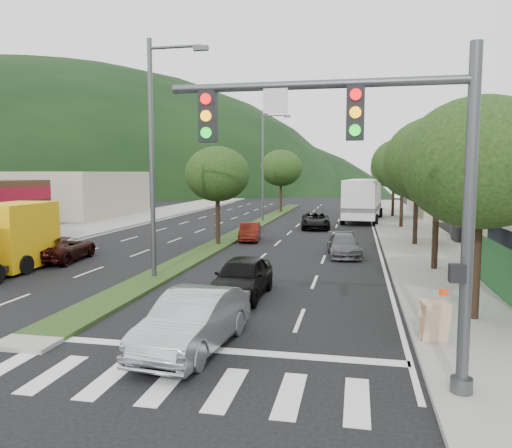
% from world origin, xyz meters
% --- Properties ---
extents(ground, '(160.00, 160.00, 0.00)m').
position_xyz_m(ground, '(0.00, 0.00, 0.00)').
color(ground, black).
rests_on(ground, ground).
extents(sidewalk_right, '(5.00, 90.00, 0.15)m').
position_xyz_m(sidewalk_right, '(12.50, 25.00, 0.07)').
color(sidewalk_right, gray).
rests_on(sidewalk_right, ground).
extents(sidewalk_left, '(6.00, 90.00, 0.15)m').
position_xyz_m(sidewalk_left, '(-13.00, 25.00, 0.07)').
color(sidewalk_left, gray).
rests_on(sidewalk_left, ground).
extents(median, '(1.60, 56.00, 0.12)m').
position_xyz_m(median, '(0.00, 28.00, 0.06)').
color(median, '#1E3814').
rests_on(median, ground).
extents(traffic_signal, '(6.12, 0.40, 7.00)m').
position_xyz_m(traffic_signal, '(9.03, -1.54, 4.65)').
color(traffic_signal, '#47494C').
rests_on(traffic_signal, ground).
extents(bldg_left_far, '(9.00, 14.00, 4.60)m').
position_xyz_m(bldg_left_far, '(-19.00, 34.00, 2.30)').
color(bldg_left_far, '#BBB195').
rests_on(bldg_left_far, ground).
extents(bldg_right_far, '(10.00, 16.00, 5.20)m').
position_xyz_m(bldg_right_far, '(19.50, 44.00, 2.60)').
color(bldg_right_far, '#BBB195').
rests_on(bldg_right_far, ground).
extents(hill_far, '(176.00, 132.00, 82.00)m').
position_xyz_m(hill_far, '(-80.00, 110.00, 0.00)').
color(hill_far, black).
rests_on(hill_far, ground).
extents(tree_r_a, '(4.60, 4.60, 6.63)m').
position_xyz_m(tree_r_a, '(12.00, 4.00, 4.82)').
color(tree_r_a, black).
rests_on(tree_r_a, sidewalk_right).
extents(tree_r_b, '(4.80, 4.80, 6.94)m').
position_xyz_m(tree_r_b, '(12.00, 12.00, 5.04)').
color(tree_r_b, black).
rests_on(tree_r_b, sidewalk_right).
extents(tree_r_c, '(4.40, 4.40, 6.48)m').
position_xyz_m(tree_r_c, '(12.00, 20.00, 4.75)').
color(tree_r_c, black).
rests_on(tree_r_c, sidewalk_right).
extents(tree_r_d, '(5.00, 5.00, 7.17)m').
position_xyz_m(tree_r_d, '(12.00, 30.00, 5.18)').
color(tree_r_d, black).
rests_on(tree_r_d, sidewalk_right).
extents(tree_r_e, '(4.60, 4.60, 6.71)m').
position_xyz_m(tree_r_e, '(12.00, 40.00, 4.89)').
color(tree_r_e, black).
rests_on(tree_r_e, sidewalk_right).
extents(tree_med_near, '(4.00, 4.00, 6.02)m').
position_xyz_m(tree_med_near, '(0.00, 18.00, 4.43)').
color(tree_med_near, black).
rests_on(tree_med_near, median).
extents(tree_med_far, '(4.80, 4.80, 6.94)m').
position_xyz_m(tree_med_far, '(0.00, 44.00, 5.01)').
color(tree_med_far, black).
rests_on(tree_med_far, median).
extents(streetlight_near, '(2.60, 0.25, 10.00)m').
position_xyz_m(streetlight_near, '(0.21, 8.00, 5.58)').
color(streetlight_near, '#47494C').
rests_on(streetlight_near, ground).
extents(streetlight_mid, '(2.60, 0.25, 10.00)m').
position_xyz_m(streetlight_mid, '(0.21, 33.00, 5.58)').
color(streetlight_mid, '#47494C').
rests_on(streetlight_mid, ground).
extents(sedan_silver, '(2.05, 4.72, 1.51)m').
position_xyz_m(sedan_silver, '(4.42, 0.15, 0.76)').
color(sedan_silver, '#A1A4A9').
rests_on(sedan_silver, ground).
extents(suv_maroon, '(2.64, 4.82, 1.28)m').
position_xyz_m(suv_maroon, '(-6.37, 11.11, 0.64)').
color(suv_maroon, black).
rests_on(suv_maroon, ground).
extents(car_queue_a, '(1.84, 4.37, 1.47)m').
position_xyz_m(car_queue_a, '(4.39, 5.70, 0.74)').
color(car_queue_a, black).
rests_on(car_queue_a, ground).
extents(car_queue_b, '(2.16, 4.30, 1.20)m').
position_xyz_m(car_queue_b, '(7.81, 15.48, 0.60)').
color(car_queue_b, '#515055').
rests_on(car_queue_b, ground).
extents(car_queue_c, '(1.73, 3.74, 1.19)m').
position_xyz_m(car_queue_c, '(1.50, 20.48, 0.59)').
color(car_queue_c, '#56170E').
rests_on(car_queue_c, ground).
extents(car_queue_d, '(2.67, 5.02, 1.34)m').
position_xyz_m(car_queue_d, '(5.21, 28.37, 0.67)').
color(car_queue_d, black).
rests_on(car_queue_d, ground).
extents(box_truck, '(2.81, 6.46, 3.12)m').
position_xyz_m(box_truck, '(-7.10, 7.89, 1.48)').
color(box_truck, silver).
rests_on(box_truck, ground).
extents(motorhome, '(3.98, 10.30, 3.86)m').
position_xyz_m(motorhome, '(9.00, 35.54, 2.06)').
color(motorhome, white).
rests_on(motorhome, ground).
extents(a_frame_sign, '(0.76, 0.84, 1.44)m').
position_xyz_m(a_frame_sign, '(10.50, 1.59, 0.79)').
color(a_frame_sign, tan).
rests_on(a_frame_sign, sidewalk_right).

